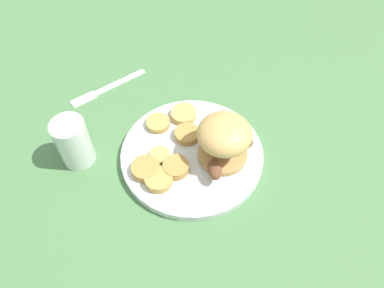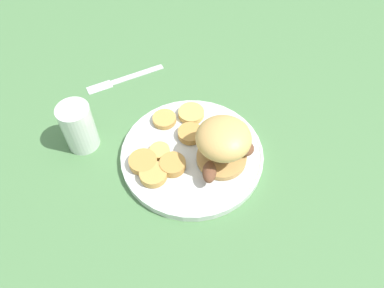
{
  "view_description": "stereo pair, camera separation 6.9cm",
  "coord_description": "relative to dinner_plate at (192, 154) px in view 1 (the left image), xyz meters",
  "views": [
    {
      "loc": [
        -0.41,
        -0.06,
        0.6
      ],
      "look_at": [
        0.0,
        0.0,
        0.04
      ],
      "focal_mm": 35.0,
      "sensor_mm": 36.0,
      "label": 1
    },
    {
      "loc": [
        -0.39,
        -0.13,
        0.6
      ],
      "look_at": [
        0.0,
        0.0,
        0.04
      ],
      "focal_mm": 35.0,
      "sensor_mm": 36.0,
      "label": 2
    }
  ],
  "objects": [
    {
      "name": "dinner_plate",
      "position": [
        0.0,
        0.0,
        0.0
      ],
      "size": [
        0.27,
        0.27,
        0.02
      ],
      "color": "silver",
      "rests_on": "ground_plane"
    },
    {
      "name": "drinking_glass",
      "position": [
        -0.03,
        0.21,
        0.04
      ],
      "size": [
        0.06,
        0.06,
        0.1
      ],
      "color": "silver",
      "rests_on": "ground_plane"
    },
    {
      "name": "sandwich",
      "position": [
        0.0,
        -0.06,
        0.06
      ],
      "size": [
        0.14,
        0.1,
        0.09
      ],
      "color": "tan",
      "rests_on": "dinner_plate"
    },
    {
      "name": "potato_round_2",
      "position": [
        0.06,
        0.08,
        0.01
      ],
      "size": [
        0.05,
        0.05,
        0.01
      ],
      "primitive_type": "cylinder",
      "color": "tan",
      "rests_on": "dinner_plate"
    },
    {
      "name": "potato_round_0",
      "position": [
        0.09,
        0.03,
        0.01
      ],
      "size": [
        0.05,
        0.05,
        0.01
      ],
      "primitive_type": "cylinder",
      "color": "tan",
      "rests_on": "dinner_plate"
    },
    {
      "name": "potato_round_6",
      "position": [
        -0.05,
        0.08,
        0.02
      ],
      "size": [
        0.05,
        0.05,
        0.01
      ],
      "primitive_type": "cylinder",
      "color": "#BC8942",
      "rests_on": "dinner_plate"
    },
    {
      "name": "fork",
      "position": [
        0.16,
        0.21,
        -0.01
      ],
      "size": [
        0.14,
        0.14,
        0.0
      ],
      "color": "silver",
      "rests_on": "ground_plane"
    },
    {
      "name": "ground_plane",
      "position": [
        0.0,
        0.0,
        -0.01
      ],
      "size": [
        4.0,
        4.0,
        0.0
      ],
      "primitive_type": "plane",
      "color": "#4C7A47"
    },
    {
      "name": "potato_round_1",
      "position": [
        -0.04,
        0.02,
        0.02
      ],
      "size": [
        0.05,
        0.05,
        0.02
      ],
      "primitive_type": "cylinder",
      "color": "#BC8942",
      "rests_on": "dinner_plate"
    },
    {
      "name": "potato_round_4",
      "position": [
        -0.07,
        0.05,
        0.02
      ],
      "size": [
        0.05,
        0.05,
        0.01
      ],
      "primitive_type": "cylinder",
      "color": "tan",
      "rests_on": "dinner_plate"
    },
    {
      "name": "potato_round_3",
      "position": [
        -0.02,
        0.06,
        0.01
      ],
      "size": [
        0.04,
        0.04,
        0.01
      ],
      "primitive_type": "cylinder",
      "color": "tan",
      "rests_on": "dinner_plate"
    },
    {
      "name": "potato_round_5",
      "position": [
        0.04,
        0.02,
        0.01
      ],
      "size": [
        0.05,
        0.05,
        0.01
      ],
      "primitive_type": "cylinder",
      "color": "#BC8942",
      "rests_on": "dinner_plate"
    }
  ]
}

